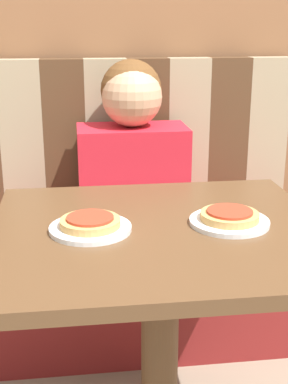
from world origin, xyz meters
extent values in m
cube|color=maroon|center=(0.00, 0.66, 0.24)|extent=(1.31, 0.47, 0.47)
cube|color=tan|center=(-0.41, 0.85, 0.78)|extent=(0.16, 0.07, 0.61)
cube|color=#4C331E|center=(-0.24, 0.85, 0.78)|extent=(0.16, 0.07, 0.61)
cube|color=tan|center=(-0.08, 0.85, 0.78)|extent=(0.16, 0.07, 0.61)
cube|color=#4C331E|center=(0.08, 0.85, 0.78)|extent=(0.16, 0.07, 0.61)
cube|color=tan|center=(0.24, 0.85, 0.78)|extent=(0.16, 0.07, 0.61)
cube|color=#4C331E|center=(0.41, 0.85, 0.78)|extent=(0.16, 0.07, 0.61)
cube|color=tan|center=(0.57, 0.85, 0.78)|extent=(0.16, 0.07, 0.61)
cube|color=brown|center=(0.00, 0.00, 0.71)|extent=(0.84, 0.75, 0.03)
cylinder|color=brown|center=(0.00, 0.00, 0.35)|extent=(0.10, 0.10, 0.69)
cube|color=red|center=(0.00, 0.66, 0.67)|extent=(0.40, 0.22, 0.38)
sphere|color=tan|center=(0.00, 0.66, 0.96)|extent=(0.21, 0.21, 0.21)
sphere|color=brown|center=(0.00, 0.68, 0.98)|extent=(0.22, 0.22, 0.22)
cylinder|color=white|center=(-0.18, 0.00, 0.73)|extent=(0.20, 0.20, 0.01)
cylinder|color=white|center=(0.18, 0.00, 0.73)|extent=(0.20, 0.20, 0.01)
cylinder|color=tan|center=(-0.18, 0.00, 0.75)|extent=(0.15, 0.15, 0.02)
cylinder|color=#B73823|center=(-0.18, 0.00, 0.76)|extent=(0.12, 0.12, 0.01)
cylinder|color=tan|center=(0.18, 0.00, 0.75)|extent=(0.15, 0.15, 0.02)
cylinder|color=#B73823|center=(0.18, 0.00, 0.76)|extent=(0.12, 0.12, 0.01)
camera|label=1|loc=(-0.20, -1.23, 1.22)|focal=50.00mm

